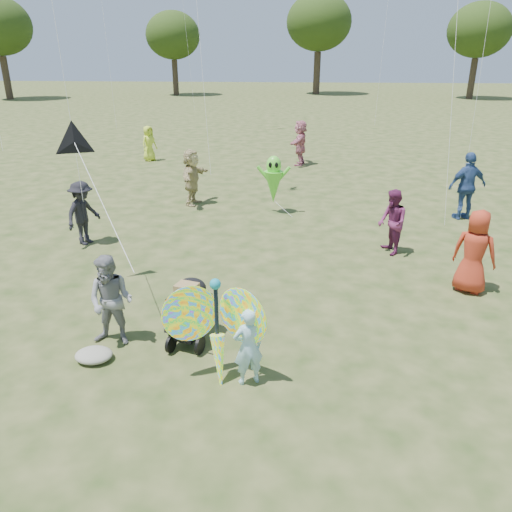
{
  "coord_description": "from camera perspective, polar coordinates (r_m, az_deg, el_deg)",
  "views": [
    {
      "loc": [
        0.57,
        -6.88,
        4.54
      ],
      "look_at": [
        -0.2,
        1.5,
        1.1
      ],
      "focal_mm": 35.0,
      "sensor_mm": 36.0,
      "label": 1
    }
  ],
  "objects": [
    {
      "name": "crowd_g",
      "position": [
        23.35,
        -12.14,
        12.47
      ],
      "size": [
        0.82,
        0.9,
        1.54
      ],
      "primitive_type": "imported",
      "rotation": [
        0.0,
        0.0,
        0.99
      ],
      "color": "#C7E034",
      "rests_on": "ground"
    },
    {
      "name": "crowd_c",
      "position": [
        15.7,
        22.98,
        7.36
      ],
      "size": [
        1.23,
        0.79,
        1.95
      ],
      "primitive_type": "imported",
      "rotation": [
        0.0,
        0.0,
        3.43
      ],
      "color": "#2E497E",
      "rests_on": "ground"
    },
    {
      "name": "ground",
      "position": [
        8.27,
        0.44,
        -11.09
      ],
      "size": [
        160.0,
        160.0,
        0.0
      ],
      "primitive_type": "plane",
      "color": "#51592B",
      "rests_on": "ground"
    },
    {
      "name": "crowd_d",
      "position": [
        16.09,
        -7.33,
        8.93
      ],
      "size": [
        0.82,
        1.71,
        1.77
      ],
      "primitive_type": "imported",
      "rotation": [
        0.0,
        0.0,
        1.39
      ],
      "color": "tan",
      "rests_on": "ground"
    },
    {
      "name": "crowd_e",
      "position": [
        12.35,
        15.29,
        3.74
      ],
      "size": [
        0.76,
        0.88,
        1.57
      ],
      "primitive_type": "imported",
      "rotation": [
        0.0,
        0.0,
        4.95
      ],
      "color": "#68224C",
      "rests_on": "ground"
    },
    {
      "name": "delta_kite_rig",
      "position": [
        10.41,
        -20.01,
        12.01
      ],
      "size": [
        2.21,
        2.57,
        2.09
      ],
      "color": "black",
      "rests_on": "ground"
    },
    {
      "name": "adult_man",
      "position": [
        8.49,
        -16.22,
        -4.98
      ],
      "size": [
        0.81,
        0.65,
        1.57
      ],
      "primitive_type": "imported",
      "rotation": [
        0.0,
        0.0,
        -0.08
      ],
      "color": "gray",
      "rests_on": "ground"
    },
    {
      "name": "tree_line",
      "position": [
        52.02,
        9.49,
        24.53
      ],
      "size": [
        91.78,
        33.6,
        10.79
      ],
      "color": "#3A2D21",
      "rests_on": "ground"
    },
    {
      "name": "butterfly_kite",
      "position": [
        7.31,
        -4.46,
        -8.37
      ],
      "size": [
        1.74,
        0.75,
        1.82
      ],
      "color": "red",
      "rests_on": "ground"
    },
    {
      "name": "jogging_stroller",
      "position": [
        8.39,
        -7.64,
        -5.88
      ],
      "size": [
        0.69,
        1.12,
        1.09
      ],
      "rotation": [
        0.0,
        0.0,
        -0.29
      ],
      "color": "black",
      "rests_on": "ground"
    },
    {
      "name": "crowd_j",
      "position": [
        22.04,
        5.08,
        12.77
      ],
      "size": [
        0.87,
        1.83,
        1.89
      ],
      "primitive_type": "imported",
      "rotation": [
        0.0,
        0.0,
        4.53
      ],
      "color": "#C06E80",
      "rests_on": "ground"
    },
    {
      "name": "crowd_a",
      "position": [
        10.84,
        23.69,
        0.44
      ],
      "size": [
        1.0,
        0.9,
        1.72
      ],
      "primitive_type": "imported",
      "rotation": [
        0.0,
        0.0,
        2.62
      ],
      "color": "#A9301B",
      "rests_on": "ground"
    },
    {
      "name": "alien_kite",
      "position": [
        15.06,
        2.01,
        8.51
      ],
      "size": [
        1.12,
        0.69,
        1.74
      ],
      "color": "#5FE335",
      "rests_on": "ground"
    },
    {
      "name": "child_girl",
      "position": [
        7.3,
        -0.91,
        -10.34
      ],
      "size": [
        0.53,
        0.46,
        1.22
      ],
      "primitive_type": "imported",
      "rotation": [
        0.0,
        0.0,
        3.58
      ],
      "color": "#9DD1DF",
      "rests_on": "ground"
    },
    {
      "name": "grey_bag",
      "position": [
        8.46,
        -18.05,
        -10.71
      ],
      "size": [
        0.6,
        0.49,
        0.19
      ],
      "primitive_type": "ellipsoid",
      "color": "gray",
      "rests_on": "ground"
    },
    {
      "name": "crowd_b",
      "position": [
        13.27,
        -19.17,
        4.65
      ],
      "size": [
        0.93,
        1.19,
        1.62
      ],
      "primitive_type": "imported",
      "rotation": [
        0.0,
        0.0,
        1.22
      ],
      "color": "black",
      "rests_on": "ground"
    }
  ]
}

